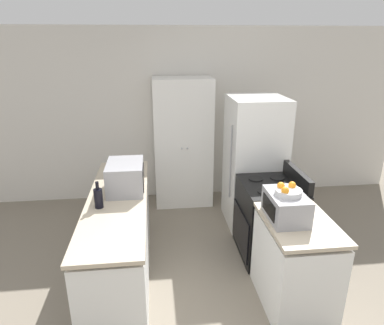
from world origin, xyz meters
name	(u,v)px	position (x,y,z in m)	size (l,w,h in m)	color
wall_back	(181,116)	(0.00, 3.14, 1.30)	(7.00, 0.06, 2.60)	silver
counter_left	(120,237)	(-0.83, 1.20, 0.43)	(0.60, 2.19, 0.89)	silver
counter_right	(295,265)	(0.83, 0.52, 0.43)	(0.60, 0.84, 0.89)	silver
pantry_cabinet	(183,143)	(-0.01, 2.84, 0.96)	(0.85, 0.53, 1.91)	white
stove	(269,219)	(0.85, 1.34, 0.45)	(0.66, 0.75, 1.05)	black
refrigerator	(254,162)	(0.88, 2.13, 0.87)	(0.73, 0.74, 1.73)	white
microwave	(126,177)	(-0.75, 1.37, 1.04)	(0.38, 0.50, 0.31)	#939399
wine_bottle	(98,198)	(-0.98, 1.00, 0.99)	(0.08, 0.08, 0.27)	black
toaster_oven	(286,206)	(0.71, 0.59, 1.01)	(0.32, 0.45, 0.24)	#939399
fruit_bowl	(288,191)	(0.71, 0.58, 1.16)	(0.23, 0.23, 0.10)	silver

